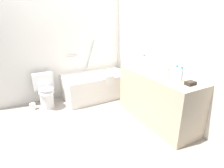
{
  "coord_description": "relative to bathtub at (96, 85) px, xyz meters",
  "views": [
    {
      "loc": [
        -0.88,
        -2.54,
        1.74
      ],
      "look_at": [
        0.57,
        0.07,
        0.61
      ],
      "focal_mm": 29.36,
      "sensor_mm": 36.0,
      "label": 1
    }
  ],
  "objects": [
    {
      "name": "sink_faucet",
      "position": [
        0.65,
        -1.43,
        0.6
      ],
      "size": [
        0.11,
        0.15,
        0.08
      ],
      "color": "#A5A5AA",
      "rests_on": "vanity_counter"
    },
    {
      "name": "wall_right_mirror",
      "position": [
        0.83,
        -0.96,
        0.93
      ],
      "size": [
        0.1,
        3.07,
        2.43
      ],
      "primitive_type": "cube",
      "color": "silver",
      "rests_on": "ground_plane"
    },
    {
      "name": "ground_plane",
      "position": [
        -0.66,
        -0.96,
        -0.28
      ],
      "size": [
        3.89,
        3.89,
        0.0
      ],
      "primitive_type": "plane",
      "color": "#9E9389"
    },
    {
      "name": "water_bottle_2",
      "position": [
        0.51,
        -1.82,
        0.67
      ],
      "size": [
        0.06,
        0.06,
        0.21
      ],
      "color": "silver",
      "rests_on": "vanity_counter"
    },
    {
      "name": "sink_basin",
      "position": [
        0.48,
        -1.43,
        0.59
      ],
      "size": [
        0.28,
        0.28,
        0.05
      ],
      "primitive_type": "cylinder",
      "color": "white",
      "rests_on": "vanity_counter"
    },
    {
      "name": "toilet",
      "position": [
        -1.08,
        0.06,
        0.06
      ],
      "size": [
        0.38,
        0.51,
        0.68
      ],
      "rotation": [
        0.0,
        0.0,
        -1.55
      ],
      "color": "white",
      "rests_on": "ground_plane"
    },
    {
      "name": "water_bottle_0",
      "position": [
        0.53,
        -0.95,
        0.67
      ],
      "size": [
        0.07,
        0.07,
        0.23
      ],
      "color": "silver",
      "rests_on": "vanity_counter"
    },
    {
      "name": "drinking_glass_1",
      "position": [
        0.49,
        -1.06,
        0.61
      ],
      "size": [
        0.07,
        0.07,
        0.08
      ],
      "primitive_type": "cylinder",
      "color": "white",
      "rests_on": "vanity_counter"
    },
    {
      "name": "wall_back_tiled",
      "position": [
        -0.66,
        0.43,
        0.93
      ],
      "size": [
        3.29,
        0.1,
        2.43
      ],
      "primitive_type": "cube",
      "color": "silver",
      "rests_on": "ground_plane"
    },
    {
      "name": "water_bottle_1",
      "position": [
        0.52,
        -1.72,
        0.67
      ],
      "size": [
        0.06,
        0.06,
        0.21
      ],
      "color": "silver",
      "rests_on": "vanity_counter"
    },
    {
      "name": "toilet_paper_roll",
      "position": [
        -1.35,
        0.04,
        -0.22
      ],
      "size": [
        0.11,
        0.11,
        0.13
      ],
      "primitive_type": "cylinder",
      "color": "white",
      "rests_on": "ground_plane"
    },
    {
      "name": "bathtub",
      "position": [
        0.0,
        0.0,
        0.0
      ],
      "size": [
        1.4,
        0.76,
        1.21
      ],
      "color": "white",
      "rests_on": "ground_plane"
    },
    {
      "name": "vanity_counter",
      "position": [
        0.5,
        -1.42,
        0.14
      ],
      "size": [
        0.58,
        1.48,
        0.85
      ],
      "primitive_type": "cube",
      "color": "tan",
      "rests_on": "ground_plane"
    },
    {
      "name": "drinking_glass_0",
      "position": [
        0.57,
        -0.8,
        0.61
      ],
      "size": [
        0.08,
        0.08,
        0.09
      ],
      "primitive_type": "cylinder",
      "color": "white",
      "rests_on": "vanity_counter"
    },
    {
      "name": "amenity_basket",
      "position": [
        0.51,
        -1.99,
        0.59
      ],
      "size": [
        0.14,
        0.1,
        0.05
      ],
      "primitive_type": "cube",
      "color": "#2D2823",
      "rests_on": "vanity_counter"
    }
  ]
}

